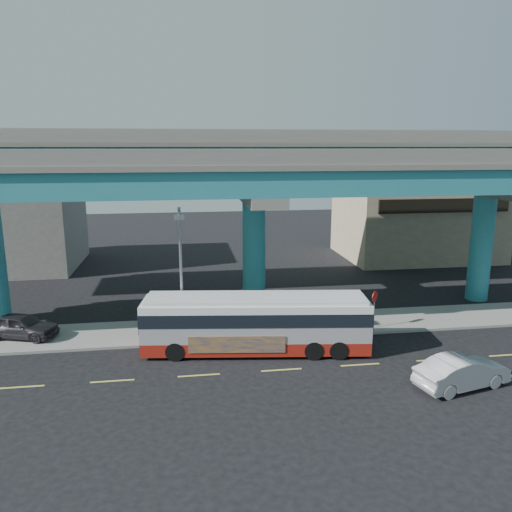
{
  "coord_description": "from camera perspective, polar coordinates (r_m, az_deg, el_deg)",
  "views": [
    {
      "loc": [
        -4.54,
        -22.36,
        10.67
      ],
      "look_at": [
        -0.62,
        4.0,
        4.77
      ],
      "focal_mm": 35.0,
      "sensor_mm": 36.0,
      "label": 1
    }
  ],
  "objects": [
    {
      "name": "building_beige",
      "position": [
        51.14,
        17.83,
        3.84
      ],
      "size": [
        14.0,
        10.23,
        7.0
      ],
      "color": "tan",
      "rests_on": "ground"
    },
    {
      "name": "sidewalk",
      "position": [
        30.15,
        0.74,
        -8.09
      ],
      "size": [
        70.0,
        4.0,
        0.15
      ],
      "primitive_type": "cube",
      "color": "gray",
      "rests_on": "ground"
    },
    {
      "name": "sedan",
      "position": [
        24.81,
        22.5,
        -12.14
      ],
      "size": [
        3.59,
        5.16,
        1.47
      ],
      "primitive_type": "imported",
      "rotation": [
        0.0,
        0.0,
        1.81
      ],
      "color": "#BBBBC0",
      "rests_on": "ground"
    },
    {
      "name": "building_concrete",
      "position": [
        49.26,
        -26.75,
        3.96
      ],
      "size": [
        12.0,
        10.0,
        9.0
      ],
      "primitive_type": "cube",
      "color": "gray",
      "rests_on": "ground"
    },
    {
      "name": "viaduct",
      "position": [
        31.83,
        -0.26,
        9.73
      ],
      "size": [
        52.0,
        12.4,
        11.7
      ],
      "color": "teal",
      "rests_on": "ground"
    },
    {
      "name": "parked_car",
      "position": [
        31.04,
        -25.26,
        -7.23
      ],
      "size": [
        3.94,
        4.98,
        1.38
      ],
      "primitive_type": "imported",
      "rotation": [
        0.0,
        0.0,
        1.27
      ],
      "color": "#2B2A2F",
      "rests_on": "sidewalk"
    },
    {
      "name": "stop_sign",
      "position": [
        30.07,
        13.4,
        -5.09
      ],
      "size": [
        0.53,
        0.48,
        2.28
      ],
      "rotation": [
        0.0,
        0.0,
        0.35
      ],
      "color": "gray",
      "rests_on": "sidewalk"
    },
    {
      "name": "lane_markings",
      "position": [
        24.92,
        2.93,
        -12.87
      ],
      "size": [
        58.0,
        0.12,
        0.01
      ],
      "color": "#D8C64C",
      "rests_on": "ground"
    },
    {
      "name": "ground",
      "position": [
        25.19,
        2.79,
        -12.59
      ],
      "size": [
        120.0,
        120.0,
        0.0
      ],
      "primitive_type": "plane",
      "color": "black",
      "rests_on": "ground"
    },
    {
      "name": "transit_bus",
      "position": [
        26.37,
        0.01,
        -7.49
      ],
      "size": [
        12.04,
        4.04,
        3.03
      ],
      "rotation": [
        0.0,
        0.0,
        -0.13
      ],
      "color": "maroon",
      "rests_on": "ground"
    },
    {
      "name": "street_lamp",
      "position": [
        26.44,
        -8.62,
        -0.13
      ],
      "size": [
        0.5,
        2.42,
        7.37
      ],
      "color": "gray",
      "rests_on": "sidewalk"
    }
  ]
}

